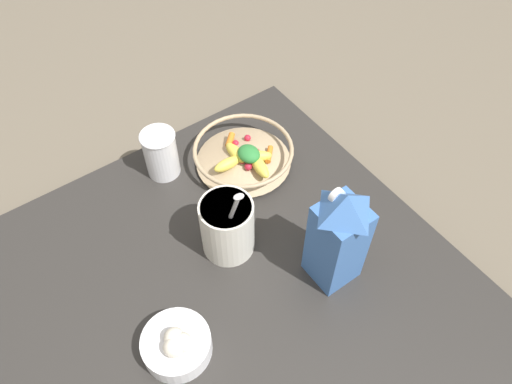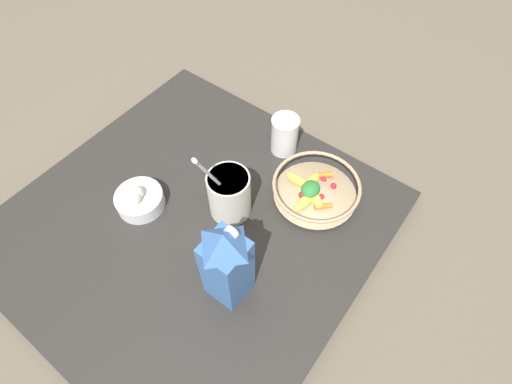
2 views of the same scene
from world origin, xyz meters
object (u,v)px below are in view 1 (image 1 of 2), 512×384
at_px(drinking_cup, 161,153).
at_px(garlic_bowl, 177,345).
at_px(yogurt_tub, 227,225).
at_px(fruit_bowl, 244,155).
at_px(milk_carton, 338,237).

distance_m(drinking_cup, garlic_bowl, 0.45).
xyz_separation_m(yogurt_tub, drinking_cup, (0.01, -0.27, -0.01)).
xyz_separation_m(fruit_bowl, milk_carton, (0.02, 0.35, 0.09)).
bearing_deg(yogurt_tub, drinking_cup, -87.90).
bearing_deg(drinking_cup, yogurt_tub, 92.10).
bearing_deg(fruit_bowl, yogurt_tub, 47.38).
relative_size(fruit_bowl, drinking_cup, 1.97).
xyz_separation_m(fruit_bowl, yogurt_tub, (0.16, 0.17, 0.04)).
bearing_deg(drinking_cup, fruit_bowl, 150.68).
distance_m(fruit_bowl, milk_carton, 0.36).
bearing_deg(yogurt_tub, milk_carton, 128.59).
relative_size(fruit_bowl, garlic_bowl, 1.86).
bearing_deg(yogurt_tub, garlic_bowl, 34.00).
distance_m(fruit_bowl, drinking_cup, 0.20).
bearing_deg(drinking_cup, milk_carton, 108.61).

